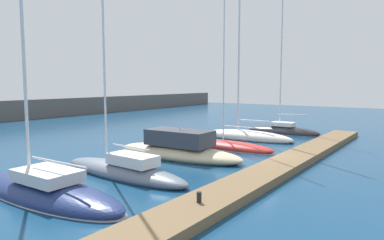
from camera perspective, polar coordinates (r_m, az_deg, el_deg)
name	(u,v)px	position (r m, az deg, el deg)	size (l,w,h in m)	color
ground_plane	(260,160)	(24.77, 10.89, -6.39)	(120.00, 120.00, 0.00)	navy
dock_pier	(291,161)	(23.94, 15.64, -6.40)	(31.93, 2.23, 0.44)	brown
sailboat_navy_nearest	(44,188)	(18.05, -22.75, -10.16)	(3.11, 10.35, 22.25)	navy
sailboat_slate_second	(123,168)	(20.65, -11.03, -7.68)	(2.71, 9.62, 20.61)	slate
motorboat_sand_third	(178,149)	(25.21, -2.30, -4.69)	(3.56, 10.24, 3.34)	beige
sailboat_red_fourth	(230,146)	(28.51, 6.16, -4.14)	(2.35, 7.68, 14.88)	#B72D28
sailboat_ivory_fifth	(246,135)	(33.52, 8.78, -2.43)	(2.54, 9.09, 19.98)	silver
sailboat_charcoal_sixth	(283,130)	(38.11, 14.44, -1.62)	(2.49, 7.79, 15.58)	#2D2D33
dock_bollard	(199,197)	(14.63, 1.14, -12.35)	(0.20, 0.20, 0.44)	black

